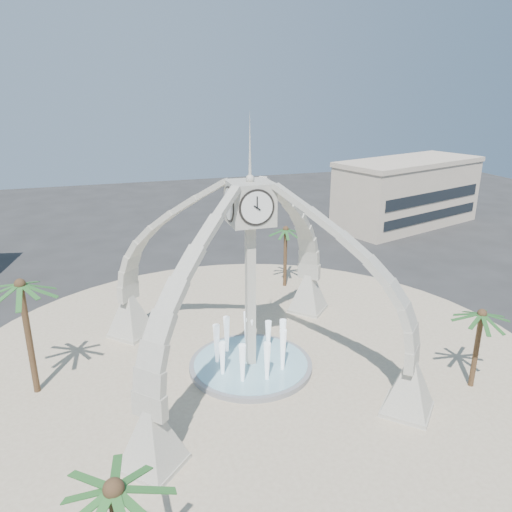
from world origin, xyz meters
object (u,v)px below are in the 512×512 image
object	(u,v)px
fountain	(251,364)
palm_west	(20,286)
palm_north	(286,230)
palm_east	(482,315)
clock_tower	(250,276)
palm_south	(114,492)

from	to	relation	value
fountain	palm_west	xyz separation A→B (m)	(-13.07, 1.34, 6.59)
palm_west	palm_north	world-z (taller)	palm_west
palm_east	clock_tower	bearing A→B (deg)	153.73
clock_tower	palm_west	world-z (taller)	clock_tower
fountain	palm_east	xyz separation A→B (m)	(12.30, -6.07, 4.56)
palm_east	palm_west	distance (m)	26.50
palm_north	palm_south	size ratio (longest dim) A/B	0.88
fountain	palm_east	world-z (taller)	palm_east
clock_tower	palm_west	distance (m)	13.14
palm_west	palm_north	distance (m)	23.15
palm_east	fountain	bearing A→B (deg)	153.73
fountain	palm_west	world-z (taller)	palm_west
palm_west	palm_south	distance (m)	16.73
clock_tower	palm_west	bearing A→B (deg)	174.16
palm_west	palm_north	xyz separation A→B (m)	(20.18, 11.23, -1.52)
clock_tower	fountain	xyz separation A→B (m)	(0.00, 0.00, -6.20)
fountain	clock_tower	bearing A→B (deg)	-90.00
palm_east	palm_south	distance (m)	22.84
fountain	palm_south	world-z (taller)	palm_south
palm_north	palm_south	world-z (taller)	palm_south
palm_west	palm_south	size ratio (longest dim) A/B	1.11
clock_tower	palm_west	xyz separation A→B (m)	(-13.07, 1.34, 0.39)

